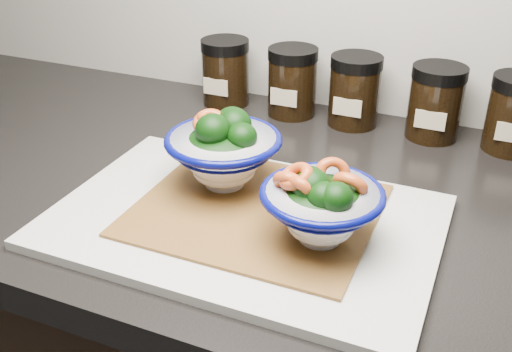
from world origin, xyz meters
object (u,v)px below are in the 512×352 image
at_px(bowl_left, 224,150).
at_px(spice_jar_c, 355,91).
at_px(spice_jar_b, 292,82).
at_px(spice_jar_d, 436,102).
at_px(bowl_right, 320,205).
at_px(cutting_board, 244,221).
at_px(spice_jar_a, 225,72).

bearing_deg(bowl_left, spice_jar_c, 72.22).
xyz_separation_m(spice_jar_b, spice_jar_c, (0.11, 0.00, 0.00)).
xyz_separation_m(spice_jar_b, spice_jar_d, (0.23, 0.00, 0.00)).
bearing_deg(bowl_right, cutting_board, 172.54).
height_order(bowl_left, bowl_right, bowl_left).
bearing_deg(spice_jar_d, spice_jar_c, 180.00).
height_order(spice_jar_c, spice_jar_d, same).
relative_size(spice_jar_b, spice_jar_c, 1.00).
distance_m(bowl_right, spice_jar_a, 0.46).
distance_m(spice_jar_b, spice_jar_d, 0.23).
xyz_separation_m(bowl_right, spice_jar_d, (0.07, 0.36, -0.00)).
height_order(spice_jar_b, spice_jar_d, same).
xyz_separation_m(bowl_right, spice_jar_c, (-0.06, 0.36, -0.00)).
xyz_separation_m(cutting_board, bowl_left, (-0.05, 0.06, 0.06)).
height_order(bowl_left, spice_jar_b, bowl_left).
xyz_separation_m(bowl_right, spice_jar_b, (-0.16, 0.36, -0.00)).
bearing_deg(spice_jar_a, bowl_left, -64.45).
relative_size(bowl_left, bowl_right, 1.09).
height_order(bowl_left, spice_jar_c, bowl_left).
bearing_deg(bowl_right, spice_jar_b, 114.62).
relative_size(spice_jar_a, spice_jar_c, 1.00).
bearing_deg(bowl_left, spice_jar_d, 52.67).
relative_size(cutting_board, bowl_right, 3.32).
bearing_deg(bowl_left, cutting_board, -47.82).
bearing_deg(cutting_board, spice_jar_a, 118.88).
bearing_deg(spice_jar_a, cutting_board, -61.12).
distance_m(spice_jar_a, spice_jar_c, 0.23).
bearing_deg(spice_jar_d, spice_jar_b, 180.00).
bearing_deg(bowl_right, spice_jar_c, 99.27).
bearing_deg(bowl_left, spice_jar_b, 92.79).
bearing_deg(spice_jar_c, spice_jar_a, 180.00).
height_order(spice_jar_a, spice_jar_d, same).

